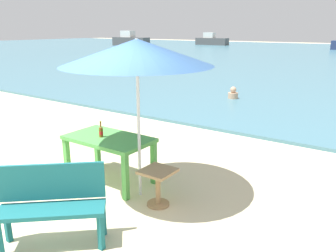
% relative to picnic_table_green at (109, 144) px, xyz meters
% --- Properties ---
extents(ground_plane, '(120.00, 120.00, 0.00)m').
position_rel_picnic_table_green_xyz_m(ground_plane, '(0.20, -1.48, -0.65)').
color(ground_plane, beige).
extents(picnic_table_green, '(1.40, 0.80, 0.76)m').
position_rel_picnic_table_green_xyz_m(picnic_table_green, '(0.00, 0.00, 0.00)').
color(picnic_table_green, '#4C9E47').
rests_on(picnic_table_green, ground_plane).
extents(beer_bottle_amber, '(0.07, 0.07, 0.26)m').
position_rel_picnic_table_green_xyz_m(beer_bottle_amber, '(-0.10, -0.06, 0.20)').
color(beer_bottle_amber, brown).
rests_on(beer_bottle_amber, picnic_table_green).
extents(patio_umbrella, '(2.10, 2.10, 2.30)m').
position_rel_picnic_table_green_xyz_m(patio_umbrella, '(0.72, -0.10, 1.47)').
color(patio_umbrella, silver).
rests_on(patio_umbrella, ground_plane).
extents(side_table_wood, '(0.44, 0.44, 0.54)m').
position_rel_picnic_table_green_xyz_m(side_table_wood, '(1.12, -0.20, -0.30)').
color(side_table_wood, '#9E7A51').
rests_on(side_table_wood, ground_plane).
extents(bench_teal_center, '(1.14, 1.06, 0.95)m').
position_rel_picnic_table_green_xyz_m(bench_teal_center, '(0.64, -1.59, -0.11)').
color(bench_teal_center, '#196066').
rests_on(bench_teal_center, ground_plane).
extents(swimmer_person, '(0.34, 0.34, 0.41)m').
position_rel_picnic_table_green_xyz_m(swimmer_person, '(-1.06, 7.14, -0.41)').
color(swimmer_person, tan).
rests_on(swimmer_person, sea_water).
extents(boat_sailboat, '(5.41, 1.48, 1.97)m').
position_rel_picnic_table_green_xyz_m(boat_sailboat, '(-27.51, 32.44, 0.14)').
color(boat_sailboat, '#4C4C4C').
rests_on(boat_sailboat, sea_water).
extents(boat_barge, '(4.67, 1.27, 1.70)m').
position_rel_picnic_table_green_xyz_m(boat_barge, '(-19.54, 40.62, 0.04)').
color(boat_barge, '#4C4C4C').
rests_on(boat_barge, sea_water).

